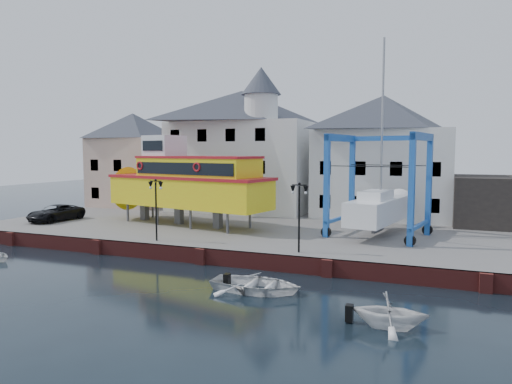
% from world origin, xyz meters
% --- Properties ---
extents(ground, '(140.00, 140.00, 0.00)m').
position_xyz_m(ground, '(0.00, 0.00, 0.00)').
color(ground, black).
rests_on(ground, ground).
extents(hardstanding, '(44.00, 22.00, 1.00)m').
position_xyz_m(hardstanding, '(0.00, 11.00, 0.50)').
color(hardstanding, slate).
rests_on(hardstanding, ground).
extents(quay_wall, '(44.00, 0.47, 1.00)m').
position_xyz_m(quay_wall, '(-0.00, 0.10, 0.50)').
color(quay_wall, maroon).
rests_on(quay_wall, ground).
extents(building_pink, '(8.00, 7.00, 10.30)m').
position_xyz_m(building_pink, '(-18.00, 18.00, 6.15)').
color(building_pink, beige).
rests_on(building_pink, hardstanding).
extents(building_white_main, '(14.00, 8.30, 14.00)m').
position_xyz_m(building_white_main, '(-4.87, 18.39, 7.34)').
color(building_white_main, white).
rests_on(building_white_main, hardstanding).
extents(building_white_right, '(12.00, 8.00, 11.20)m').
position_xyz_m(building_white_right, '(9.00, 19.00, 6.60)').
color(building_white_right, white).
rests_on(building_white_right, hardstanding).
extents(shed_dark, '(8.00, 7.00, 4.00)m').
position_xyz_m(shed_dark, '(19.00, 17.00, 3.00)').
color(shed_dark, black).
rests_on(shed_dark, hardstanding).
extents(lamp_post_left, '(1.12, 0.32, 4.20)m').
position_xyz_m(lamp_post_left, '(-4.00, 1.20, 4.17)').
color(lamp_post_left, black).
rests_on(lamp_post_left, hardstanding).
extents(lamp_post_right, '(1.12, 0.32, 4.20)m').
position_xyz_m(lamp_post_right, '(6.00, 1.20, 4.17)').
color(lamp_post_right, black).
rests_on(lamp_post_right, hardstanding).
extents(tour_boat, '(17.42, 7.64, 7.38)m').
position_xyz_m(tour_boat, '(-6.33, 8.13, 4.48)').
color(tour_boat, '#59595E').
rests_on(tour_boat, hardstanding).
extents(travel_lift, '(7.44, 9.56, 14.00)m').
position_xyz_m(travel_lift, '(9.98, 9.20, 3.33)').
color(travel_lift, blue).
rests_on(travel_lift, hardstanding).
extents(van, '(2.67, 5.20, 1.40)m').
position_xyz_m(van, '(-17.25, 5.65, 1.70)').
color(van, black).
rests_on(van, hardstanding).
extents(motorboat_b, '(4.69, 3.37, 0.97)m').
position_xyz_m(motorboat_b, '(5.22, -3.94, 0.00)').
color(motorboat_b, white).
rests_on(motorboat_b, ground).
extents(motorboat_c, '(3.06, 2.68, 1.55)m').
position_xyz_m(motorboat_c, '(11.93, -6.49, 0.00)').
color(motorboat_c, white).
rests_on(motorboat_c, ground).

